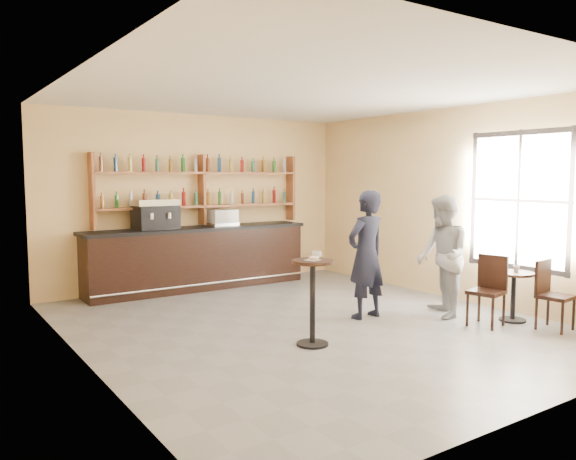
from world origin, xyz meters
TOP-DOWN VIEW (x-y plane):
  - floor at (0.00, 0.00)m, footprint 7.00×7.00m
  - ceiling at (0.00, 0.00)m, footprint 7.00×7.00m
  - wall_back at (0.00, 3.50)m, footprint 7.00×0.00m
  - wall_front at (0.00, -3.50)m, footprint 7.00×0.00m
  - wall_left at (-3.00, 0.00)m, footprint 0.00×7.00m
  - wall_right at (3.00, 0.00)m, footprint 0.00×7.00m
  - window_pane at (2.99, -1.20)m, footprint 0.00×2.00m
  - window_frame at (2.99, -1.20)m, footprint 0.04×1.70m
  - shelf_unit at (0.00, 3.37)m, footprint 4.00×0.26m
  - liquor_bottles at (0.00, 3.37)m, footprint 3.68×0.10m
  - bar_counter at (-0.20, 3.15)m, footprint 4.20×0.82m
  - espresso_machine at (-1.00, 3.15)m, footprint 0.77×0.53m
  - pastry_case at (0.31, 3.15)m, footprint 0.51×0.41m
  - pedestal_table at (-0.52, -0.81)m, footprint 0.53×0.53m
  - napkin at (-0.52, -0.81)m, footprint 0.19×0.19m
  - donut at (-0.51, -0.82)m, footprint 0.15×0.15m
  - cup_pedestal at (-0.38, -0.71)m, footprint 0.15×0.15m
  - man_main at (0.92, -0.16)m, footprint 0.71×0.50m
  - cafe_table at (2.53, -1.48)m, footprint 0.65×0.65m
  - cup_cafe at (2.58, -1.48)m, footprint 0.11×0.11m
  - chair_west at (1.98, -1.43)m, footprint 0.50×0.50m
  - chair_south at (2.58, -2.08)m, footprint 0.45×0.45m
  - patron_second at (1.90, -0.73)m, footprint 1.04×1.10m

SIDE VIEW (x-z plane):
  - floor at x=0.00m, z-range 0.00..0.00m
  - cafe_table at x=2.53m, z-range 0.00..0.71m
  - chair_south at x=2.58m, z-range 0.00..0.93m
  - chair_west at x=1.98m, z-range 0.00..0.97m
  - pedestal_table at x=-0.52m, z-range 0.00..1.05m
  - bar_counter at x=-0.20m, z-range 0.00..1.14m
  - cup_cafe at x=2.58m, z-range 0.71..0.80m
  - patron_second at x=1.90m, z-range 0.00..1.79m
  - man_main at x=0.92m, z-range 0.00..1.86m
  - napkin at x=-0.52m, z-range 1.05..1.06m
  - donut at x=-0.51m, z-range 1.06..1.10m
  - cup_pedestal at x=-0.38m, z-range 1.05..1.14m
  - pastry_case at x=0.31m, z-range 1.14..1.44m
  - espresso_machine at x=-1.00m, z-range 1.14..1.66m
  - wall_back at x=0.00m, z-range -1.90..5.10m
  - wall_front at x=0.00m, z-range -1.90..5.10m
  - wall_left at x=-3.00m, z-range -1.90..5.10m
  - wall_right at x=3.00m, z-range -1.90..5.10m
  - window_frame at x=2.99m, z-range 0.65..2.75m
  - window_pane at x=2.99m, z-range 0.70..2.70m
  - shelf_unit at x=0.00m, z-range 1.11..2.51m
  - liquor_bottles at x=0.00m, z-range 1.48..2.48m
  - ceiling at x=0.00m, z-range 3.20..3.20m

